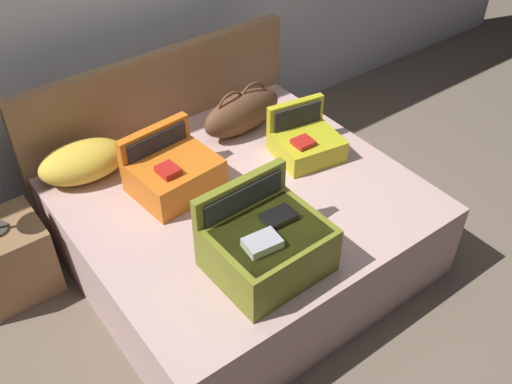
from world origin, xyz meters
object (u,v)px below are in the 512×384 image
Objects in this scene: duffel_bag at (242,112)px; pillow_near_headboard at (83,162)px; hard_case_medium at (173,172)px; nightstand at (8,260)px; bed at (243,227)px; hard_case_large at (267,244)px; hard_case_small at (306,142)px.

duffel_bag reaches higher than pillow_near_headboard.
nightstand is (-0.91, 0.33, -0.40)m from hard_case_medium.
hard_case_large is at bearing -113.80° from bed.
hard_case_medium reaches higher than pillow_near_headboard.
nightstand is (-1.56, 0.08, -0.41)m from duffel_bag.
duffel_bag is at bearing 119.11° from hard_case_small.
bed is at bearing -48.76° from hard_case_medium.
hard_case_small is 0.92× the size of nightstand.
duffel_bag is 1.02m from pillow_near_headboard.
pillow_near_headboard is (-0.63, 0.67, 0.36)m from bed.
hard_case_large is 1.17× the size of nightstand.
duffel_bag is at bearing 15.58° from hard_case_medium.
hard_case_large is (-0.23, -0.51, 0.41)m from bed.
hard_case_large reaches higher than hard_case_medium.
hard_case_large is at bearing -120.26° from duffel_bag.
duffel_bag reaches higher than bed.
hard_case_large is at bearing -91.59° from hard_case_medium.
bed is 0.63m from hard_case_small.
hard_case_large is 1.25m from pillow_near_headboard.
pillow_near_headboard is (-1.00, 0.16, -0.03)m from duffel_bag.
pillow_near_headboard is (-0.41, 1.18, -0.04)m from hard_case_large.
hard_case_large is at bearing -48.81° from nightstand.
hard_case_small is (0.52, 0.07, 0.34)m from bed.
nightstand is at bearing 129.83° from hard_case_large.
hard_case_small is at bearing -18.66° from hard_case_medium.
hard_case_large is at bearing -132.24° from hard_case_small.
bed is 0.99m from pillow_near_headboard.
hard_case_small is (0.80, -0.19, -0.03)m from hard_case_medium.
hard_case_medium is (-0.28, 0.26, 0.37)m from bed.
hard_case_small reaches higher than bed.
hard_case_medium is at bearing -48.94° from pillow_near_headboard.
nightstand is (-1.72, 0.52, -0.37)m from hard_case_small.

